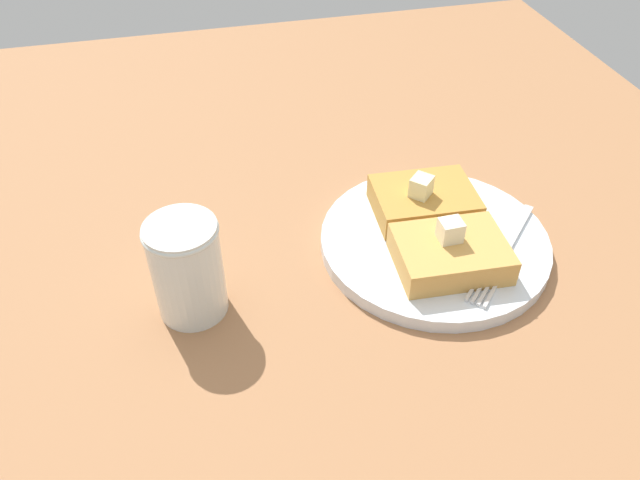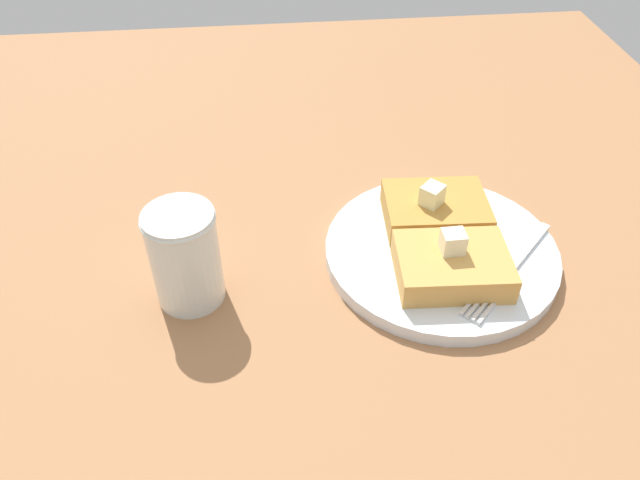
% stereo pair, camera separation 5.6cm
% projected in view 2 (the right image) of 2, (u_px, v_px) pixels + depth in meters
% --- Properties ---
extents(table_surface, '(1.01, 1.01, 0.02)m').
position_uv_depth(table_surface, '(328.00, 215.00, 0.68)').
color(table_surface, '#A26E46').
rests_on(table_surface, ground).
extents(plate, '(0.23, 0.23, 0.01)m').
position_uv_depth(plate, '(441.00, 251.00, 0.61)').
color(plate, silver).
rests_on(plate, table_surface).
extents(toast_slice_left, '(0.08, 0.10, 0.03)m').
position_uv_depth(toast_slice_left, '(435.00, 210.00, 0.63)').
color(toast_slice_left, '#BF8638').
rests_on(toast_slice_left, plate).
extents(toast_slice_middle, '(0.08, 0.10, 0.03)m').
position_uv_depth(toast_slice_middle, '(452.00, 266.00, 0.56)').
color(toast_slice_middle, gold).
rests_on(toast_slice_middle, plate).
extents(butter_pat_primary, '(0.03, 0.03, 0.02)m').
position_uv_depth(butter_pat_primary, '(432.00, 195.00, 0.60)').
color(butter_pat_primary, beige).
rests_on(butter_pat_primary, toast_slice_left).
extents(butter_pat_secondary, '(0.02, 0.02, 0.02)m').
position_uv_depth(butter_pat_secondary, '(453.00, 242.00, 0.55)').
color(butter_pat_secondary, '#F5EDCA').
rests_on(butter_pat_secondary, toast_slice_middle).
extents(fork, '(0.12, 0.12, 0.00)m').
position_uv_depth(fork, '(506.00, 275.00, 0.57)').
color(fork, silver).
rests_on(fork, plate).
extents(syrup_jar, '(0.06, 0.06, 0.10)m').
position_uv_depth(syrup_jar, '(186.00, 260.00, 0.55)').
color(syrup_jar, '#421E09').
rests_on(syrup_jar, table_surface).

